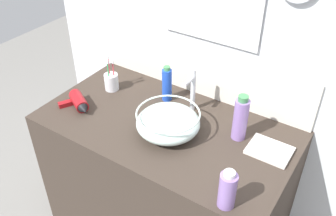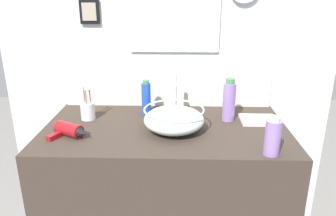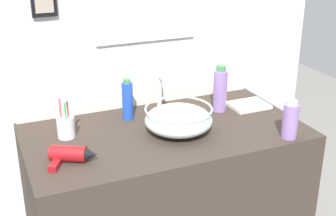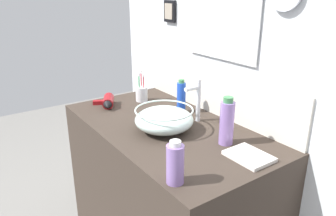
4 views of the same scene
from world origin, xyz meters
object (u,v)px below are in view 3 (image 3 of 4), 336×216
object	(u,v)px
hair_drier	(71,155)
glass_bowl_sink	(179,119)
hand_towel	(249,105)
faucet	(160,89)
toothbrush_cup	(66,127)
shampoo_bottle	(128,100)
lotion_bottle	(220,90)
spray_bottle	(290,120)

from	to	relation	value
hair_drier	glass_bowl_sink	bearing A→B (deg)	9.55
hand_towel	faucet	bearing A→B (deg)	170.07
toothbrush_cup	hand_towel	world-z (taller)	toothbrush_cup
hair_drier	shampoo_bottle	bearing A→B (deg)	42.87
hair_drier	hand_towel	size ratio (longest dim) A/B	1.09
toothbrush_cup	shampoo_bottle	bearing A→B (deg)	15.26
faucet	lotion_bottle	distance (m)	0.29
spray_bottle	toothbrush_cup	bearing A→B (deg)	156.71
lotion_bottle	hand_towel	world-z (taller)	lotion_bottle
toothbrush_cup	lotion_bottle	distance (m)	0.73
faucet	hand_towel	distance (m)	0.46
shampoo_bottle	spray_bottle	bearing A→B (deg)	-38.94
hair_drier	toothbrush_cup	bearing A→B (deg)	83.21
toothbrush_cup	spray_bottle	size ratio (longest dim) A/B	1.15
toothbrush_cup	hand_towel	xyz separation A→B (m)	(0.89, -0.01, -0.04)
toothbrush_cup	shampoo_bottle	distance (m)	0.31
lotion_bottle	faucet	bearing A→B (deg)	167.89
hair_drier	lotion_bottle	bearing A→B (deg)	16.70
glass_bowl_sink	lotion_bottle	world-z (taller)	lotion_bottle
glass_bowl_sink	lotion_bottle	distance (m)	0.32
shampoo_bottle	lotion_bottle	bearing A→B (deg)	-9.75
faucet	lotion_bottle	bearing A→B (deg)	-12.11
faucet	spray_bottle	world-z (taller)	faucet
shampoo_bottle	lotion_bottle	distance (m)	0.44
shampoo_bottle	lotion_bottle	size ratio (longest dim) A/B	0.86
hair_drier	lotion_bottle	world-z (taller)	lotion_bottle
shampoo_bottle	faucet	bearing A→B (deg)	-5.34
faucet	hand_towel	size ratio (longest dim) A/B	1.25
faucet	shampoo_bottle	bearing A→B (deg)	174.66
faucet	toothbrush_cup	world-z (taller)	faucet
spray_bottle	hand_towel	xyz separation A→B (m)	(0.03, 0.36, -0.07)
hair_drier	faucet	bearing A→B (deg)	31.02
glass_bowl_sink	spray_bottle	xyz separation A→B (m)	(0.40, -0.23, 0.02)
shampoo_bottle	spray_bottle	world-z (taller)	shampoo_bottle
glass_bowl_sink	hair_drier	bearing A→B (deg)	-170.45
glass_bowl_sink	hand_towel	xyz separation A→B (m)	(0.43, 0.13, -0.05)
spray_bottle	lotion_bottle	world-z (taller)	lotion_bottle
hair_drier	shampoo_bottle	distance (m)	0.45
shampoo_bottle	toothbrush_cup	bearing A→B (deg)	-164.74
toothbrush_cup	lotion_bottle	bearing A→B (deg)	0.56
faucet	toothbrush_cup	distance (m)	0.46
toothbrush_cup	lotion_bottle	world-z (taller)	lotion_bottle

